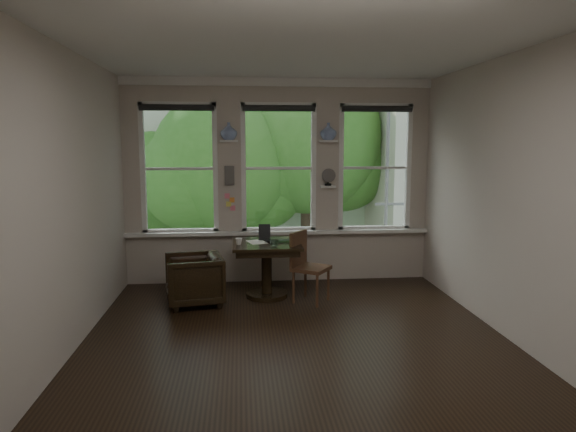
{
  "coord_description": "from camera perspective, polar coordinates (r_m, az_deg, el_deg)",
  "views": [
    {
      "loc": [
        -0.58,
        -5.36,
        2.07
      ],
      "look_at": [
        0.01,
        0.9,
        1.17
      ],
      "focal_mm": 32.0,
      "sensor_mm": 36.0,
      "label": 1
    }
  ],
  "objects": [
    {
      "name": "window_left",
      "position": [
        7.67,
        -11.96,
        5.17
      ],
      "size": [
        1.1,
        0.12,
        1.9
      ],
      "primitive_type": null,
      "color": "white",
      "rests_on": "ground"
    },
    {
      "name": "sticky_notes",
      "position": [
        7.59,
        -6.47,
        1.85
      ],
      "size": [
        0.16,
        0.01,
        0.24
      ],
      "primitive_type": null,
      "color": "pink",
      "rests_on": "ground"
    },
    {
      "name": "cushion_red",
      "position": [
        6.73,
        -10.41,
        -5.95
      ],
      "size": [
        0.45,
        0.45,
        0.06
      ],
      "primitive_type": "cube",
      "color": "maroon",
      "rests_on": "armchair_left"
    },
    {
      "name": "armchair_left",
      "position": [
        6.76,
        -10.39,
        -6.96
      ],
      "size": [
        0.83,
        0.82,
        0.65
      ],
      "primitive_type": "imported",
      "rotation": [
        0.0,
        0.0,
        -1.39
      ],
      "color": "black",
      "rests_on": "ground"
    },
    {
      "name": "wall_front",
      "position": [
        3.22,
        5.02,
        -2.12
      ],
      "size": [
        4.5,
        0.0,
        4.5
      ],
      "primitive_type": "plane",
      "rotation": [
        -1.57,
        0.0,
        0.0
      ],
      "color": "#BDAFA1",
      "rests_on": "ground"
    },
    {
      "name": "table",
      "position": [
        6.96,
        -2.38,
        -5.99
      ],
      "size": [
        0.9,
        0.9,
        0.75
      ],
      "primitive_type": null,
      "color": "black",
      "rests_on": "ground"
    },
    {
      "name": "shelf_right",
      "position": [
        7.63,
        4.49,
        8.31
      ],
      "size": [
        0.26,
        0.16,
        0.03
      ],
      "primitive_type": "cube",
      "color": "white",
      "rests_on": "ground"
    },
    {
      "name": "wall_left",
      "position": [
        5.65,
        -22.6,
        1.69
      ],
      "size": [
        0.0,
        4.5,
        4.5
      ],
      "primitive_type": "plane",
      "rotation": [
        1.57,
        0.0,
        1.57
      ],
      "color": "#BDAFA1",
      "rests_on": "ground"
    },
    {
      "name": "laptop",
      "position": [
        6.87,
        -1.06,
        -2.86
      ],
      "size": [
        0.36,
        0.24,
        0.03
      ],
      "primitive_type": "imported",
      "rotation": [
        0.0,
        0.0,
        -0.01
      ],
      "color": "black",
      "rests_on": "table"
    },
    {
      "name": "mug",
      "position": [
        6.76,
        -5.49,
        -2.81
      ],
      "size": [
        0.12,
        0.12,
        0.09
      ],
      "primitive_type": "imported",
      "rotation": [
        0.0,
        0.0,
        -0.33
      ],
      "color": "white",
      "rests_on": "table"
    },
    {
      "name": "tablet",
      "position": [
        7.03,
        -2.63,
        -1.81
      ],
      "size": [
        0.16,
        0.08,
        0.22
      ],
      "primitive_type": "cube",
      "rotation": [
        -0.26,
        0.0,
        -0.05
      ],
      "color": "black",
      "rests_on": "table"
    },
    {
      "name": "drinking_glass",
      "position": [
        6.6,
        -1.53,
        -3.05
      ],
      "size": [
        0.12,
        0.12,
        0.09
      ],
      "primitive_type": "imported",
      "rotation": [
        0.0,
        0.0,
        -0.1
      ],
      "color": "white",
      "rests_on": "table"
    },
    {
      "name": "shelf_left",
      "position": [
        7.52,
        -6.58,
        8.28
      ],
      "size": [
        0.26,
        0.16,
        0.03
      ],
      "primitive_type": "cube",
      "color": "white",
      "rests_on": "ground"
    },
    {
      "name": "papers",
      "position": [
        6.91,
        -3.48,
        -2.9
      ],
      "size": [
        0.3,
        0.35,
        0.0
      ],
      "primitive_type": "cube",
      "rotation": [
        0.0,
        0.0,
        0.3
      ],
      "color": "silver",
      "rests_on": "table"
    },
    {
      "name": "window_right",
      "position": [
        7.89,
        9.55,
        5.3
      ],
      "size": [
        1.1,
        0.12,
        1.9
      ],
      "primitive_type": null,
      "color": "white",
      "rests_on": "ground"
    },
    {
      "name": "vase_left",
      "position": [
        7.52,
        -6.6,
        9.34
      ],
      "size": [
        0.24,
        0.24,
        0.25
      ],
      "primitive_type": "imported",
      "color": "white",
      "rests_on": "shelf_left"
    },
    {
      "name": "wall_right",
      "position": [
        6.09,
        22.32,
        2.13
      ],
      "size": [
        0.0,
        4.5,
        4.5
      ],
      "primitive_type": "plane",
      "rotation": [
        1.57,
        0.0,
        -1.57
      ],
      "color": "#BDAFA1",
      "rests_on": "ground"
    },
    {
      "name": "desk_fan",
      "position": [
        7.62,
        4.47,
        4.02
      ],
      "size": [
        0.2,
        0.2,
        0.24
      ],
      "primitive_type": null,
      "color": "#59544F",
      "rests_on": "ground"
    },
    {
      "name": "wall_back",
      "position": [
        7.66,
        -1.05,
        3.83
      ],
      "size": [
        4.5,
        0.0,
        4.5
      ],
      "primitive_type": "plane",
      "rotation": [
        1.57,
        0.0,
        0.0
      ],
      "color": "#BDAFA1",
      "rests_on": "ground"
    },
    {
      "name": "intercom",
      "position": [
        7.56,
        -6.52,
        4.49
      ],
      "size": [
        0.14,
        0.06,
        0.28
      ],
      "primitive_type": "cube",
      "color": "#59544F",
      "rests_on": "ground"
    },
    {
      "name": "vase_right",
      "position": [
        7.63,
        4.5,
        9.35
      ],
      "size": [
        0.24,
        0.24,
        0.25
      ],
      "primitive_type": "imported",
      "color": "white",
      "rests_on": "shelf_right"
    },
    {
      "name": "ceiling",
      "position": [
        5.47,
        0.78,
        17.89
      ],
      "size": [
        4.5,
        4.5,
        0.0
      ],
      "primitive_type": "plane",
      "rotation": [
        3.14,
        0.0,
        0.0
      ],
      "color": "silver",
      "rests_on": "ground"
    },
    {
      "name": "ground",
      "position": [
        5.78,
        0.72,
        -12.89
      ],
      "size": [
        4.5,
        4.5,
        0.0
      ],
      "primitive_type": "plane",
      "color": "black",
      "rests_on": "ground"
    },
    {
      "name": "side_chair_right",
      "position": [
        6.73,
        2.59,
        -5.75
      ],
      "size": [
        0.58,
        0.58,
        0.92
      ],
      "primitive_type": null,
      "rotation": [
        0.0,
        0.0,
        0.97
      ],
      "color": "#442D18",
      "rests_on": "ground"
    },
    {
      "name": "window_center",
      "position": [
        7.64,
        -1.06,
        5.33
      ],
      "size": [
        1.1,
        0.12,
        1.9
      ],
      "primitive_type": null,
      "color": "white",
      "rests_on": "ground"
    }
  ]
}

